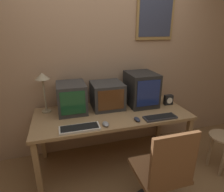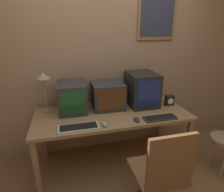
{
  "view_description": "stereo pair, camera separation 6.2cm",
  "coord_description": "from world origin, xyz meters",
  "views": [
    {
      "loc": [
        -0.58,
        -1.09,
        1.73
      ],
      "look_at": [
        0.0,
        0.94,
        0.96
      ],
      "focal_mm": 30.0,
      "sensor_mm": 36.0,
      "label": 1
    },
    {
      "loc": [
        -0.53,
        -1.1,
        1.73
      ],
      "look_at": [
        0.0,
        0.94,
        0.96
      ],
      "focal_mm": 30.0,
      "sensor_mm": 36.0,
      "label": 2
    }
  ],
  "objects": [
    {
      "name": "desk",
      "position": [
        0.0,
        0.94,
        0.67
      ],
      "size": [
        1.87,
        0.8,
        0.74
      ],
      "color": "#99754C",
      "rests_on": "ground_plane"
    },
    {
      "name": "side_stool",
      "position": [
        1.26,
        0.41,
        0.38
      ],
      "size": [
        0.34,
        0.34,
        0.5
      ],
      "color": "#9E7F5B",
      "rests_on": "ground_plane"
    },
    {
      "name": "monitor_center",
      "position": [
        -0.01,
        1.12,
        0.9
      ],
      "size": [
        0.39,
        0.4,
        0.33
      ],
      "color": "#333333",
      "rests_on": "desk"
    },
    {
      "name": "desk_lamp",
      "position": [
        -0.78,
        1.19,
        1.14
      ],
      "size": [
        0.17,
        0.17,
        0.5
      ],
      "color": "tan",
      "rests_on": "desk"
    },
    {
      "name": "mouse_near_keyboard",
      "position": [
        -0.16,
        0.64,
        0.76
      ],
      "size": [
        0.07,
        0.12,
        0.04
      ],
      "color": "gray",
      "rests_on": "desk"
    },
    {
      "name": "keyboard_main",
      "position": [
        -0.43,
        0.64,
        0.75
      ],
      "size": [
        0.42,
        0.16,
        0.03
      ],
      "color": "beige",
      "rests_on": "desk"
    },
    {
      "name": "mouse_far_corner",
      "position": [
        0.21,
        0.65,
        0.76
      ],
      "size": [
        0.06,
        0.12,
        0.03
      ],
      "color": "#282D3D",
      "rests_on": "desk"
    },
    {
      "name": "office_chair",
      "position": [
        0.22,
        0.08,
        0.43
      ],
      "size": [
        0.46,
        0.46,
        0.98
      ],
      "color": "black",
      "rests_on": "ground_plane"
    },
    {
      "name": "desk_clock",
      "position": [
        0.81,
        0.98,
        0.81
      ],
      "size": [
        0.11,
        0.07,
        0.13
      ],
      "color": "black",
      "rests_on": "desk"
    },
    {
      "name": "keyboard_side",
      "position": [
        0.49,
        0.63,
        0.75
      ],
      "size": [
        0.39,
        0.13,
        0.03
      ],
      "color": "#333338",
      "rests_on": "desk"
    },
    {
      "name": "wall_back",
      "position": [
        0.01,
        1.4,
        1.31
      ],
      "size": [
        8.0,
        0.08,
        2.6
      ],
      "color": "tan",
      "rests_on": "ground_plane"
    },
    {
      "name": "monitor_left",
      "position": [
        -0.47,
        1.11,
        0.92
      ],
      "size": [
        0.34,
        0.41,
        0.36
      ],
      "color": "#333333",
      "rests_on": "desk"
    },
    {
      "name": "monitor_right",
      "position": [
        0.45,
        1.1,
        0.96
      ],
      "size": [
        0.37,
        0.45,
        0.44
      ],
      "color": "black",
      "rests_on": "desk"
    }
  ]
}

